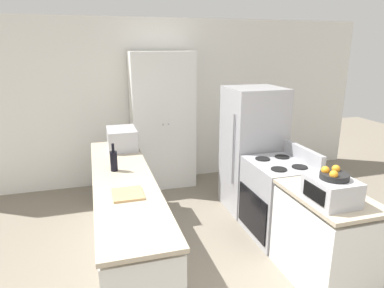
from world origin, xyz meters
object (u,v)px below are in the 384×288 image
Objects in this scene: pantry_cabinet at (163,121)px; microwave at (122,139)px; stove at (278,199)px; toaster_oven at (331,190)px; wine_bottle at (114,160)px; refrigerator at (252,150)px; fruit_bowl at (334,175)px.

microwave is (-0.70, -0.80, -0.02)m from pantry_cabinet.
toaster_oven reaches higher than stove.
wine_bottle is at bearing -118.09° from pantry_cabinet.
toaster_oven is at bearing -37.40° from wine_bottle.
pantry_cabinet is 1.26× the size of refrigerator.
stove is at bearing 82.94° from fruit_bowl.
toaster_oven is at bearing -96.96° from stove.
wine_bottle reaches higher than toaster_oven.
fruit_bowl is at bearing -107.78° from toaster_oven.
refrigerator is at bearing 14.49° from wine_bottle.
toaster_oven is at bearing 72.22° from fruit_bowl.
stove is at bearing -92.12° from refrigerator.
fruit_bowl is (-0.00, -0.01, 0.14)m from toaster_oven.
refrigerator is 5.55× the size of wine_bottle.
stove is (0.96, -1.90, -0.60)m from pantry_cabinet.
wine_bottle is at bearing -165.51° from refrigerator.
refrigerator is at bearing 87.88° from stove.
refrigerator is at bearing 85.12° from toaster_oven.
pantry_cabinet is at bearing 105.98° from fruit_bowl.
wine_bottle is (-0.16, -0.81, -0.02)m from microwave.
refrigerator is 1.74m from microwave.
pantry_cabinet is 5.28× the size of toaster_oven.
fruit_bowl reaches higher than wine_bottle.
refrigerator is 7.04× the size of fruit_bowl.
pantry_cabinet is 2.21m from stove.
microwave is at bearing 168.81° from refrigerator.
stove is 1.24m from fruit_bowl.
wine_bottle is at bearing 171.05° from stove.
fruit_bowl reaches higher than stove.
microwave is (-1.69, 0.33, 0.20)m from refrigerator.
microwave is 1.23× the size of toaster_oven.
stove is 2.65× the size of toaster_oven.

